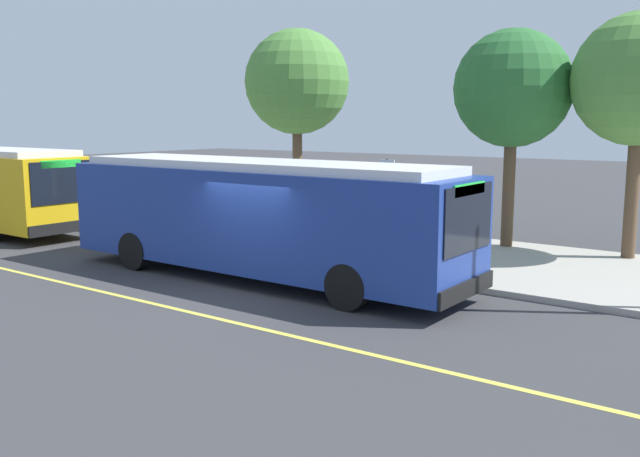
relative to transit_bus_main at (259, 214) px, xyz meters
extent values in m
plane|color=#38383A|center=(0.78, -1.01, -1.62)|extent=(120.00, 120.00, 0.00)
cube|color=#A8A399|center=(0.78, 4.99, -1.54)|extent=(44.00, 6.40, 0.15)
cube|color=#E0D64C|center=(0.78, -3.21, -1.61)|extent=(36.00, 0.14, 0.01)
cube|color=navy|center=(-0.02, -0.01, -0.07)|extent=(11.15, 2.58, 2.40)
cube|color=silver|center=(-0.02, -0.01, 1.23)|extent=(10.25, 2.32, 0.20)
cube|color=black|center=(5.57, 0.00, 0.37)|extent=(0.05, 2.17, 1.34)
cube|color=black|center=(-0.02, 1.28, 0.22)|extent=(9.80, 0.06, 1.06)
cube|color=yellow|center=(-0.02, 1.28, -1.05)|extent=(10.58, 0.05, 0.28)
cube|color=#26D83F|center=(5.57, 0.00, 0.95)|extent=(0.03, 1.40, 0.24)
cube|color=black|center=(5.58, 0.00, -1.09)|extent=(0.09, 2.50, 0.36)
cylinder|color=black|center=(3.43, 1.15, -1.12)|extent=(1.00, 0.28, 1.00)
cylinder|color=black|center=(3.44, -1.16, -1.12)|extent=(1.00, 0.28, 1.00)
cylinder|color=black|center=(-3.36, 1.14, -1.12)|extent=(1.00, 0.28, 1.00)
cylinder|color=black|center=(-3.35, -1.17, -1.12)|extent=(1.00, 0.28, 1.00)
cube|color=black|center=(-8.27, 0.02, 0.37)|extent=(0.07, 2.17, 1.34)
cube|color=black|center=(-14.25, 1.38, 0.22)|extent=(10.53, 0.17, 1.06)
cube|color=black|center=(-14.25, 1.38, -1.05)|extent=(11.36, 0.17, 0.28)
cube|color=#26D83F|center=(-8.27, 0.02, 0.95)|extent=(0.05, 1.40, 0.24)
cube|color=black|center=(-8.26, 0.02, -1.09)|extent=(0.11, 2.50, 0.36)
cylinder|color=black|center=(-10.54, 1.20, -1.12)|extent=(1.00, 0.29, 1.00)
cylinder|color=#333338|center=(0.43, 5.14, -0.27)|extent=(0.10, 0.10, 2.40)
cylinder|color=#333338|center=(0.43, 3.84, -0.27)|extent=(0.10, 0.10, 2.40)
cylinder|color=#333338|center=(-2.17, 5.14, -0.27)|extent=(0.10, 0.10, 2.40)
cylinder|color=#333338|center=(-2.17, 3.84, -0.27)|extent=(0.10, 0.10, 2.40)
cube|color=#333338|center=(-0.87, 4.49, 0.97)|extent=(2.90, 1.60, 0.08)
cube|color=#4C606B|center=(-0.87, 5.14, -0.27)|extent=(2.47, 0.04, 2.16)
cube|color=navy|center=(-2.17, 4.49, -0.31)|extent=(0.06, 1.11, 1.82)
cube|color=brown|center=(-1.08, 4.66, -1.02)|extent=(1.60, 0.44, 0.06)
cube|color=brown|center=(-1.08, 4.90, -0.74)|extent=(1.60, 0.05, 0.44)
cube|color=#333338|center=(-1.80, 4.66, -1.24)|extent=(0.08, 0.40, 0.45)
cube|color=#333338|center=(-0.36, 4.66, -1.24)|extent=(0.08, 0.40, 0.45)
cylinder|color=#333338|center=(2.14, 2.57, -0.07)|extent=(0.07, 0.07, 2.80)
cube|color=white|center=(2.14, 2.55, 1.03)|extent=(0.44, 0.03, 0.56)
cube|color=red|center=(2.14, 2.53, 1.03)|extent=(0.40, 0.01, 0.16)
cylinder|color=#282D47|center=(-0.48, 3.87, -1.04)|extent=(0.14, 0.14, 0.85)
cylinder|color=#282D47|center=(-0.48, 3.69, -1.04)|extent=(0.14, 0.14, 0.85)
cube|color=#338C4C|center=(-0.48, 3.78, -0.31)|extent=(0.24, 0.40, 0.62)
sphere|color=tan|center=(-0.48, 3.78, 0.11)|extent=(0.22, 0.22, 0.22)
cylinder|color=brown|center=(-4.59, 7.41, 0.40)|extent=(0.36, 0.36, 3.74)
sphere|color=#4C8438|center=(-4.59, 7.41, 3.70)|extent=(3.80, 3.80, 3.80)
cylinder|color=brown|center=(3.59, 7.27, 0.24)|extent=(0.36, 0.36, 3.40)
sphere|color=#28662D|center=(3.59, 7.27, 3.24)|extent=(3.47, 3.47, 3.47)
cylinder|color=brown|center=(7.00, 7.51, 0.29)|extent=(0.36, 0.36, 3.52)
sphere|color=#4C8438|center=(7.00, 7.51, 3.40)|extent=(3.58, 3.58, 3.58)
camera|label=1|loc=(11.26, -12.77, 2.30)|focal=38.83mm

